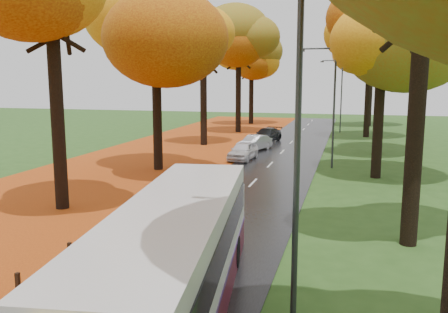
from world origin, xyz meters
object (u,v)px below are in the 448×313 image
at_px(streetlamp_near, 286,138).
at_px(car_white, 243,151).
at_px(streetlamp_far, 339,90).
at_px(streetlamp_mid, 330,98).
at_px(car_dark, 267,135).
at_px(bus, 175,258).
at_px(car_silver, 254,143).

distance_m(streetlamp_near, car_white, 24.59).
bearing_deg(streetlamp_far, streetlamp_mid, -90.00).
relative_size(streetlamp_far, car_white, 2.05).
relative_size(car_white, car_dark, 0.89).
bearing_deg(streetlamp_mid, car_dark, 117.65).
bearing_deg(streetlamp_mid, streetlamp_near, -90.00).
distance_m(streetlamp_near, car_dark, 34.83).
bearing_deg(car_dark, bus, -70.42).
distance_m(streetlamp_near, bus, 4.17).
xyz_separation_m(streetlamp_far, car_silver, (-6.30, -15.91, -4.04)).
distance_m(bus, car_dark, 33.93).
bearing_deg(streetlamp_near, car_silver, 102.64).
bearing_deg(car_silver, streetlamp_mid, -24.63).
height_order(streetlamp_far, car_dark, streetlamp_far).
height_order(streetlamp_mid, car_silver, streetlamp_mid).
xyz_separation_m(streetlamp_near, car_dark, (-6.30, 34.02, -4.04)).
xyz_separation_m(car_white, car_silver, (-0.08, 4.64, -0.03)).
height_order(streetlamp_near, car_silver, streetlamp_near).
relative_size(streetlamp_near, bus, 0.71).
xyz_separation_m(streetlamp_near, streetlamp_far, (0.00, 44.00, 0.00)).
xyz_separation_m(streetlamp_mid, car_silver, (-6.30, 6.09, -4.04)).
bearing_deg(streetlamp_near, car_white, 104.85).
distance_m(streetlamp_near, streetlamp_far, 44.00).
bearing_deg(car_dark, streetlamp_near, -65.97).
bearing_deg(streetlamp_far, car_silver, -111.59).
bearing_deg(car_silver, streetlamp_near, -57.96).
height_order(streetlamp_near, car_white, streetlamp_near).
distance_m(streetlamp_near, streetlamp_mid, 22.00).
bearing_deg(car_white, bus, -77.29).
height_order(car_white, car_dark, car_white).
bearing_deg(car_white, streetlamp_near, -71.01).
distance_m(streetlamp_far, car_dark, 12.47).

